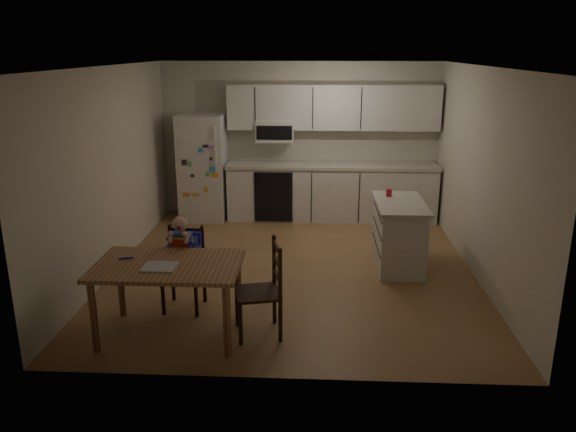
# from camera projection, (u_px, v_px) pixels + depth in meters

# --- Properties ---
(room) EXTENTS (4.52, 5.01, 2.51)m
(room) POSITION_uv_depth(u_px,v_px,m) (295.00, 165.00, 7.28)
(room) COLOR olive
(room) RESTS_ON ground
(refrigerator) EXTENTS (0.72, 0.70, 1.70)m
(refrigerator) POSITION_uv_depth(u_px,v_px,m) (203.00, 167.00, 9.07)
(refrigerator) COLOR silver
(refrigerator) RESTS_ON ground
(kitchen_run) EXTENTS (3.37, 0.62, 2.15)m
(kitchen_run) POSITION_uv_depth(u_px,v_px,m) (330.00, 166.00, 9.04)
(kitchen_run) COLOR silver
(kitchen_run) RESTS_ON ground
(kitchen_island) EXTENTS (0.60, 1.15, 0.85)m
(kitchen_island) POSITION_uv_depth(u_px,v_px,m) (399.00, 234.00, 7.15)
(kitchen_island) COLOR silver
(kitchen_island) RESTS_ON ground
(red_cup) EXTENTS (0.07, 0.07, 0.09)m
(red_cup) POSITION_uv_depth(u_px,v_px,m) (389.00, 193.00, 7.29)
(red_cup) COLOR red
(red_cup) RESTS_ON kitchen_island
(dining_table) EXTENTS (1.39, 0.89, 0.74)m
(dining_table) POSITION_uv_depth(u_px,v_px,m) (168.00, 273.00, 5.35)
(dining_table) COLOR brown
(dining_table) RESTS_ON ground
(napkin) EXTENTS (0.31, 0.26, 0.01)m
(napkin) POSITION_uv_depth(u_px,v_px,m) (160.00, 267.00, 5.23)
(napkin) COLOR #A4A4A8
(napkin) RESTS_ON dining_table
(toddler_spoon) EXTENTS (0.12, 0.06, 0.02)m
(toddler_spoon) POSITION_uv_depth(u_px,v_px,m) (125.00, 258.00, 5.44)
(toddler_spoon) COLOR #352BCA
(toddler_spoon) RESTS_ON dining_table
(chair_booster) EXTENTS (0.41, 0.41, 1.04)m
(chair_booster) POSITION_uv_depth(u_px,v_px,m) (183.00, 252.00, 5.94)
(chair_booster) COLOR black
(chair_booster) RESTS_ON ground
(chair_side) EXTENTS (0.50, 0.50, 0.95)m
(chair_side) POSITION_uv_depth(u_px,v_px,m) (267.00, 283.00, 5.40)
(chair_side) COLOR black
(chair_side) RESTS_ON ground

